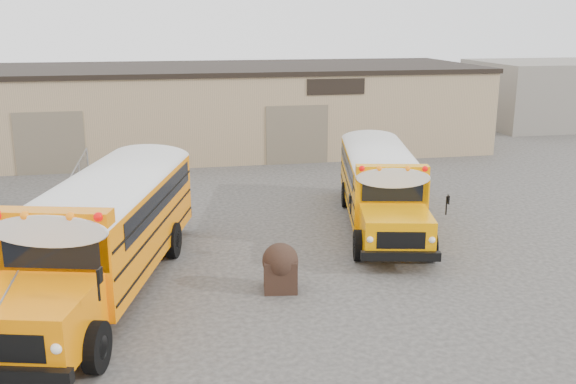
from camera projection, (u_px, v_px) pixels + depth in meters
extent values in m
plane|color=#33312F|center=(268.00, 283.00, 18.08)|extent=(120.00, 120.00, 0.00)
cube|color=tan|center=(210.00, 109.00, 36.45)|extent=(30.00, 10.00, 4.50)
cube|color=black|center=(209.00, 68.00, 35.85)|extent=(30.20, 10.20, 0.25)
cube|color=black|center=(336.00, 87.00, 32.38)|extent=(3.00, 0.08, 0.80)
cube|color=#665F49|center=(50.00, 143.00, 30.40)|extent=(3.20, 0.08, 3.00)
cube|color=#665F49|center=(297.00, 135.00, 32.63)|extent=(3.20, 0.08, 3.00)
cylinder|color=gray|center=(17.00, 319.00, 13.89)|extent=(0.07, 0.07, 1.80)
cylinder|color=gray|center=(41.00, 268.00, 16.73)|extent=(0.07, 0.07, 1.80)
cylinder|color=gray|center=(58.00, 232.00, 19.58)|extent=(0.07, 0.07, 1.80)
cylinder|color=gray|center=(71.00, 205.00, 22.42)|extent=(0.07, 0.07, 1.80)
cylinder|color=gray|center=(80.00, 184.00, 25.26)|extent=(0.07, 0.07, 1.80)
cylinder|color=gray|center=(88.00, 168.00, 28.10)|extent=(0.07, 0.07, 1.80)
cylinder|color=gray|center=(55.00, 205.00, 19.35)|extent=(0.05, 18.00, 0.05)
cylinder|color=gray|center=(61.00, 258.00, 19.80)|extent=(0.05, 18.00, 0.05)
cube|color=gray|center=(58.00, 232.00, 19.58)|extent=(0.02, 18.00, 1.70)
cube|color=gray|center=(551.00, 93.00, 44.72)|extent=(10.00, 8.00, 4.40)
cube|color=orange|center=(169.00, 170.00, 24.32)|extent=(4.66, 8.55, 2.19)
cube|color=orange|center=(127.00, 225.00, 19.39)|extent=(2.88, 2.88, 1.23)
cube|color=black|center=(136.00, 180.00, 20.26)|extent=(2.14, 0.62, 0.80)
cube|color=silver|center=(167.00, 137.00, 23.99)|extent=(4.68, 8.63, 0.43)
cube|color=orange|center=(137.00, 158.00, 20.32)|extent=(2.67, 1.19, 0.39)
sphere|color=#E50705|center=(100.00, 155.00, 20.12)|extent=(0.21, 0.21, 0.21)
sphere|color=#E50705|center=(170.00, 156.00, 19.98)|extent=(0.21, 0.21, 0.21)
sphere|color=orange|center=(119.00, 155.00, 20.08)|extent=(0.21, 0.21, 0.21)
sphere|color=orange|center=(151.00, 156.00, 20.02)|extent=(0.21, 0.21, 0.21)
cube|color=black|center=(115.00, 255.00, 18.30)|extent=(2.60, 0.90, 0.30)
cube|color=black|center=(192.00, 170.00, 28.55)|extent=(2.59, 0.88, 0.30)
cube|color=black|center=(169.00, 172.00, 24.34)|extent=(4.66, 8.40, 0.06)
cube|color=black|center=(170.00, 153.00, 24.47)|extent=(4.36, 7.31, 0.66)
cylinder|color=black|center=(89.00, 242.00, 19.74)|extent=(0.57, 1.15, 1.11)
cylinder|color=black|center=(171.00, 244.00, 19.58)|extent=(0.57, 1.15, 1.11)
cylinder|color=black|center=(149.00, 187.00, 26.25)|extent=(0.57, 1.15, 1.11)
cylinder|color=black|center=(210.00, 188.00, 26.09)|extent=(0.57, 1.15, 1.11)
cylinder|color=#BF0505|center=(95.00, 184.00, 21.71)|extent=(0.18, 0.59, 0.60)
cube|color=#FC9A00|center=(364.00, 150.00, 29.14)|extent=(3.79, 7.45, 1.92)
cube|color=#FC9A00|center=(375.00, 184.00, 24.82)|extent=(2.45, 2.45, 1.08)
cube|color=black|center=(373.00, 154.00, 25.58)|extent=(1.89, 0.46, 0.70)
cube|color=silver|center=(365.00, 126.00, 28.85)|extent=(3.81, 7.52, 0.37)
cube|color=#FC9A00|center=(373.00, 139.00, 25.64)|extent=(2.34, 0.94, 0.34)
sphere|color=#E50705|center=(349.00, 137.00, 25.42)|extent=(0.19, 0.19, 0.19)
sphere|color=#E50705|center=(399.00, 137.00, 25.38)|extent=(0.19, 0.19, 0.19)
sphere|color=orange|center=(363.00, 137.00, 25.41)|extent=(0.19, 0.19, 0.19)
sphere|color=orange|center=(385.00, 137.00, 25.39)|extent=(0.19, 0.19, 0.19)
cube|color=black|center=(378.00, 202.00, 23.86)|extent=(2.28, 0.69, 0.26)
cube|color=black|center=(357.00, 152.00, 32.84)|extent=(2.28, 0.67, 0.26)
cube|color=black|center=(364.00, 151.00, 29.15)|extent=(3.80, 7.32, 0.06)
cube|color=black|center=(364.00, 137.00, 29.27)|extent=(3.58, 6.35, 0.58)
cylinder|color=black|center=(346.00, 196.00, 25.08)|extent=(0.46, 1.01, 0.97)
cylinder|color=black|center=(403.00, 197.00, 25.04)|extent=(0.46, 1.01, 0.97)
cylinder|color=black|center=(338.00, 164.00, 30.78)|extent=(0.46, 1.01, 0.97)
cylinder|color=black|center=(384.00, 164.00, 30.74)|extent=(0.46, 1.01, 0.97)
cube|color=black|center=(280.00, 275.00, 17.49)|extent=(1.00, 0.92, 0.90)
sphere|color=black|center=(280.00, 261.00, 17.38)|extent=(0.99, 0.99, 0.99)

